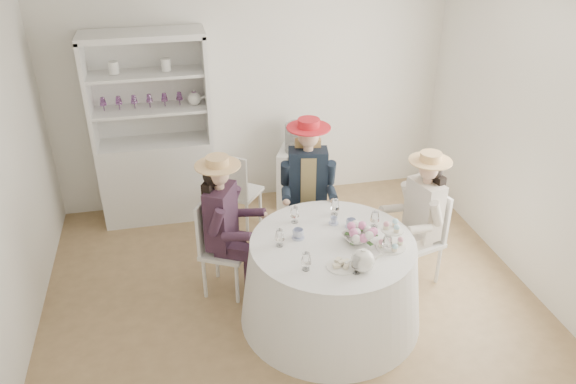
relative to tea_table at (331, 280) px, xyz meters
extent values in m
plane|color=olive|center=(-0.28, 0.36, -0.39)|extent=(4.50, 4.50, 0.00)
plane|color=white|center=(-0.28, 2.36, 0.96)|extent=(4.50, 0.00, 4.50)
plane|color=white|center=(-0.28, -1.64, 0.96)|extent=(4.50, 0.00, 4.50)
plane|color=white|center=(1.97, 0.36, 0.96)|extent=(0.00, 4.50, 4.50)
cone|color=white|center=(0.00, 0.00, -0.01)|extent=(1.58, 1.58, 0.77)
cylinder|color=white|center=(0.00, 0.00, 0.39)|extent=(1.38, 1.38, 0.02)
cube|color=silver|center=(-1.41, 2.11, 0.07)|extent=(1.32, 0.73, 0.94)
cube|color=silver|center=(-1.41, 2.32, 1.11)|extent=(1.23, 0.31, 1.14)
cube|color=silver|center=(-1.41, 2.11, 1.68)|extent=(1.32, 0.73, 0.06)
cube|color=silver|center=(-2.01, 2.11, 1.11)|extent=(0.14, 0.47, 1.14)
cube|color=silver|center=(-0.80, 2.11, 1.11)|extent=(0.14, 0.47, 1.14)
cube|color=silver|center=(-1.41, 2.11, 0.90)|extent=(1.23, 0.66, 0.03)
cube|color=silver|center=(-1.41, 2.11, 1.29)|extent=(1.23, 0.66, 0.03)
sphere|color=white|center=(-0.94, 2.11, 0.99)|extent=(0.15, 0.15, 0.15)
cube|color=silver|center=(0.20, 2.03, -0.05)|extent=(0.59, 0.59, 0.69)
cylinder|color=black|center=(0.20, 2.03, 0.46)|extent=(0.39, 0.39, 0.32)
cube|color=silver|center=(-0.84, 0.57, 0.05)|extent=(0.53, 0.53, 0.04)
cylinder|color=silver|center=(-0.77, 0.36, -0.18)|extent=(0.04, 0.04, 0.43)
cylinder|color=silver|center=(-0.63, 0.64, -0.18)|extent=(0.04, 0.04, 0.43)
cylinder|color=silver|center=(-1.06, 0.51, -0.18)|extent=(0.04, 0.04, 0.43)
cylinder|color=silver|center=(-0.91, 0.79, -0.18)|extent=(0.04, 0.04, 0.43)
cube|color=silver|center=(-1.00, 0.66, 0.32)|extent=(0.20, 0.35, 0.49)
cube|color=black|center=(-0.86, 0.58, 0.41)|extent=(0.34, 0.41, 0.57)
cube|color=black|center=(-0.78, 0.44, 0.13)|extent=(0.36, 0.27, 0.12)
cylinder|color=black|center=(-0.66, 0.38, -0.17)|extent=(0.10, 0.10, 0.45)
cylinder|color=black|center=(-0.92, 0.38, 0.48)|extent=(0.19, 0.16, 0.27)
cube|color=black|center=(-0.70, 0.60, 0.13)|extent=(0.36, 0.27, 0.12)
cylinder|color=black|center=(-0.57, 0.54, -0.17)|extent=(0.10, 0.10, 0.45)
cylinder|color=black|center=(-0.73, 0.75, 0.48)|extent=(0.19, 0.16, 0.27)
cylinder|color=#D8A889|center=(-0.86, 0.58, 0.72)|extent=(0.09, 0.09, 0.08)
sphere|color=#D8A889|center=(-0.86, 0.58, 0.83)|extent=(0.19, 0.19, 0.19)
sphere|color=black|center=(-0.90, 0.60, 0.81)|extent=(0.19, 0.19, 0.19)
cube|color=black|center=(-0.93, 0.62, 0.58)|extent=(0.18, 0.25, 0.37)
cylinder|color=tan|center=(-0.86, 0.58, 0.92)|extent=(0.39, 0.39, 0.01)
cylinder|color=tan|center=(-0.86, 0.58, 0.96)|extent=(0.20, 0.20, 0.08)
cube|color=silver|center=(0.04, 1.02, 0.08)|extent=(0.49, 0.49, 0.04)
cylinder|color=silver|center=(-0.15, 0.89, -0.16)|extent=(0.04, 0.04, 0.46)
cylinder|color=silver|center=(0.18, 0.82, -0.16)|extent=(0.04, 0.04, 0.46)
cylinder|color=silver|center=(-0.09, 1.22, -0.16)|extent=(0.04, 0.04, 0.46)
cylinder|color=silver|center=(0.24, 1.15, -0.16)|extent=(0.04, 0.04, 0.46)
cube|color=silver|center=(0.08, 1.20, 0.36)|extent=(0.40, 0.11, 0.52)
cube|color=black|center=(0.05, 1.04, 0.46)|extent=(0.41, 0.28, 0.61)
cube|color=tan|center=(0.05, 1.04, 0.46)|extent=(0.19, 0.25, 0.52)
cube|color=black|center=(-0.07, 0.91, 0.16)|extent=(0.20, 0.37, 0.13)
cylinder|color=black|center=(-0.10, 0.77, -0.15)|extent=(0.10, 0.10, 0.48)
cylinder|color=black|center=(-0.17, 1.04, 0.54)|extent=(0.13, 0.20, 0.29)
cube|color=black|center=(0.11, 0.88, 0.16)|extent=(0.20, 0.37, 0.13)
cylinder|color=black|center=(0.08, 0.73, -0.15)|extent=(0.10, 0.10, 0.48)
cylinder|color=black|center=(0.25, 0.96, 0.54)|extent=(0.13, 0.20, 0.29)
cylinder|color=#D8A889|center=(0.05, 1.04, 0.79)|extent=(0.09, 0.09, 0.08)
sphere|color=#D8A889|center=(0.05, 1.04, 0.90)|extent=(0.20, 0.20, 0.20)
sphere|color=tan|center=(0.06, 1.09, 0.89)|extent=(0.20, 0.20, 0.20)
cube|color=tan|center=(0.06, 1.12, 0.64)|extent=(0.26, 0.13, 0.40)
cylinder|color=red|center=(0.05, 1.04, 1.00)|extent=(0.42, 0.42, 0.01)
cylinder|color=red|center=(0.05, 1.04, 1.04)|extent=(0.21, 0.21, 0.08)
cube|color=silver|center=(0.96, 0.35, 0.03)|extent=(0.47, 0.47, 0.04)
cylinder|color=silver|center=(0.77, 0.46, -0.18)|extent=(0.03, 0.03, 0.42)
cylinder|color=silver|center=(0.85, 0.17, -0.18)|extent=(0.03, 0.03, 0.42)
cylinder|color=silver|center=(1.07, 0.54, -0.18)|extent=(0.03, 0.03, 0.42)
cylinder|color=silver|center=(1.14, 0.25, -0.18)|extent=(0.03, 0.03, 0.42)
cube|color=silver|center=(1.12, 0.40, 0.29)|extent=(0.12, 0.36, 0.48)
cube|color=beige|center=(0.98, 0.36, 0.39)|extent=(0.27, 0.38, 0.55)
cube|color=beige|center=(0.82, 0.41, 0.11)|extent=(0.35, 0.20, 0.11)
cylinder|color=beige|center=(0.70, 0.37, -0.18)|extent=(0.10, 0.10, 0.44)
cylinder|color=beige|center=(0.89, 0.54, 0.45)|extent=(0.18, 0.13, 0.26)
cube|color=beige|center=(0.87, 0.24, 0.11)|extent=(0.35, 0.20, 0.11)
cylinder|color=beige|center=(0.74, 0.21, -0.18)|extent=(0.10, 0.10, 0.44)
cylinder|color=beige|center=(0.99, 0.16, 0.45)|extent=(0.18, 0.13, 0.26)
cylinder|color=#D8A889|center=(0.98, 0.36, 0.68)|extent=(0.09, 0.09, 0.08)
sphere|color=#D8A889|center=(0.98, 0.36, 0.79)|extent=(0.18, 0.18, 0.18)
sphere|color=black|center=(1.02, 0.37, 0.77)|extent=(0.18, 0.18, 0.18)
cube|color=black|center=(1.05, 0.38, 0.55)|extent=(0.13, 0.24, 0.36)
cylinder|color=tan|center=(0.98, 0.36, 0.87)|extent=(0.38, 0.38, 0.01)
cylinder|color=tan|center=(0.98, 0.36, 0.91)|extent=(0.19, 0.19, 0.08)
cube|color=silver|center=(-0.55, 1.66, 0.04)|extent=(0.54, 0.54, 0.04)
cylinder|color=silver|center=(-0.33, 1.69, -0.18)|extent=(0.03, 0.03, 0.43)
cylinder|color=silver|center=(-0.58, 1.88, -0.18)|extent=(0.03, 0.03, 0.43)
cylinder|color=silver|center=(-0.52, 1.44, -0.18)|extent=(0.03, 0.03, 0.43)
cylinder|color=silver|center=(-0.76, 1.63, -0.18)|extent=(0.03, 0.03, 0.43)
cube|color=silver|center=(-0.65, 1.52, 0.30)|extent=(0.31, 0.25, 0.49)
imported|color=white|center=(-0.27, 0.12, 0.44)|extent=(0.12, 0.12, 0.08)
imported|color=white|center=(0.09, 0.27, 0.43)|extent=(0.07, 0.07, 0.06)
imported|color=white|center=(0.22, 0.18, 0.43)|extent=(0.12, 0.12, 0.07)
imported|color=white|center=(0.19, -0.04, 0.43)|extent=(0.28, 0.28, 0.06)
sphere|color=pink|center=(0.29, -0.05, 0.49)|extent=(0.07, 0.07, 0.07)
sphere|color=white|center=(0.28, -0.02, 0.49)|extent=(0.07, 0.07, 0.07)
sphere|color=pink|center=(0.25, 0.00, 0.49)|extent=(0.07, 0.07, 0.07)
sphere|color=white|center=(0.22, 0.01, 0.49)|extent=(0.07, 0.07, 0.07)
sphere|color=pink|center=(0.19, -0.01, 0.49)|extent=(0.07, 0.07, 0.07)
sphere|color=white|center=(0.17, -0.04, 0.49)|extent=(0.07, 0.07, 0.07)
sphere|color=pink|center=(0.17, -0.07, 0.49)|extent=(0.07, 0.07, 0.07)
sphere|color=white|center=(0.19, -0.10, 0.49)|extent=(0.07, 0.07, 0.07)
sphere|color=pink|center=(0.22, -0.11, 0.49)|extent=(0.07, 0.07, 0.07)
sphere|color=white|center=(0.25, -0.11, 0.49)|extent=(0.07, 0.07, 0.07)
sphere|color=pink|center=(0.28, -0.09, 0.49)|extent=(0.07, 0.07, 0.07)
sphere|color=white|center=(0.11, -0.41, 0.48)|extent=(0.18, 0.18, 0.18)
cylinder|color=white|center=(0.23, -0.41, 0.49)|extent=(0.11, 0.03, 0.09)
cylinder|color=white|center=(0.11, -0.41, 0.57)|extent=(0.04, 0.04, 0.02)
cylinder|color=white|center=(-0.03, -0.34, 0.40)|extent=(0.23, 0.23, 0.01)
cube|color=beige|center=(-0.08, -0.36, 0.43)|extent=(0.05, 0.04, 0.03)
cube|color=beige|center=(-0.03, -0.34, 0.44)|extent=(0.06, 0.05, 0.03)
cube|color=beige|center=(0.01, -0.33, 0.43)|extent=(0.06, 0.06, 0.03)
cube|color=beige|center=(-0.05, -0.31, 0.44)|extent=(0.06, 0.06, 0.03)
cube|color=beige|center=(-0.01, -0.38, 0.43)|extent=(0.06, 0.06, 0.03)
cylinder|color=white|center=(0.44, -0.17, 0.41)|extent=(0.25, 0.25, 0.01)
cylinder|color=white|center=(0.44, -0.17, 0.48)|extent=(0.02, 0.02, 0.16)
cylinder|color=white|center=(0.44, -0.17, 0.56)|extent=(0.18, 0.18, 0.01)
camera|label=1|loc=(-1.20, -3.70, 3.00)|focal=35.00mm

